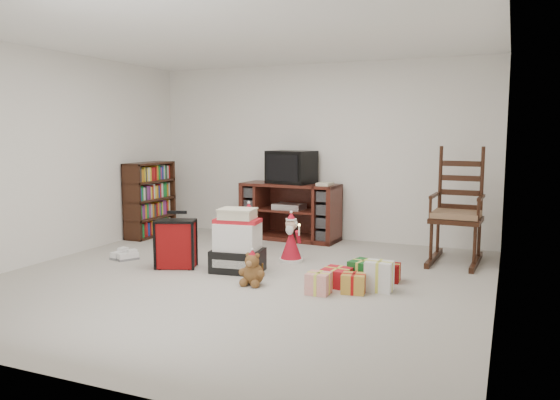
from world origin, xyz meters
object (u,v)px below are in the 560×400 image
object	(u,v)px
bookshelf	(150,201)
rocking_chair	(457,221)
mrs_claus_figurine	(249,235)
gift_cluster	(357,276)
gift_pile	(238,245)
crt_television	(291,167)
teddy_bear	(253,271)
sneaker_pair	(124,256)
red_suitcase	(176,244)
santa_figurine	(291,243)
tv_stand	(290,211)

from	to	relation	value
bookshelf	rocking_chair	size ratio (longest dim) A/B	0.77
mrs_claus_figurine	gift_cluster	bearing A→B (deg)	-29.33
gift_pile	crt_television	xyz separation A→B (m)	(-0.15, 1.96, 0.74)
mrs_claus_figurine	teddy_bear	bearing A→B (deg)	-62.20
teddy_bear	bookshelf	bearing A→B (deg)	145.10
bookshelf	gift_pile	bearing A→B (deg)	-32.22
rocking_chair	teddy_bear	bearing A→B (deg)	-131.04
rocking_chair	sneaker_pair	world-z (taller)	rocking_chair
bookshelf	gift_cluster	bearing A→B (deg)	-22.50
bookshelf	red_suitcase	world-z (taller)	bookshelf
gift_pile	santa_figurine	xyz separation A→B (m)	(0.37, 0.66, -0.07)
sneaker_pair	tv_stand	bearing A→B (deg)	69.27
teddy_bear	sneaker_pair	bearing A→B (deg)	168.45
red_suitcase	santa_figurine	size ratio (longest dim) A/B	1.08
red_suitcase	gift_cluster	size ratio (longest dim) A/B	0.65
mrs_claus_figurine	gift_cluster	distance (m)	1.89
sneaker_pair	bookshelf	bearing A→B (deg)	128.80
tv_stand	teddy_bear	bearing A→B (deg)	-73.91
mrs_claus_figurine	gift_pile	bearing A→B (deg)	-72.17
mrs_claus_figurine	sneaker_pair	distance (m)	1.54
sneaker_pair	gift_cluster	world-z (taller)	gift_cluster
bookshelf	teddy_bear	world-z (taller)	bookshelf
bookshelf	sneaker_pair	distance (m)	1.59
teddy_bear	gift_cluster	bearing A→B (deg)	17.30
bookshelf	rocking_chair	xyz separation A→B (m)	(4.33, 0.08, -0.04)
red_suitcase	sneaker_pair	world-z (taller)	red_suitcase
rocking_chair	gift_pile	distance (m)	2.61
tv_stand	crt_television	distance (m)	0.63
gift_cluster	crt_television	bearing A→B (deg)	126.51
teddy_bear	gift_pile	bearing A→B (deg)	132.99
rocking_chair	mrs_claus_figurine	xyz separation A→B (m)	(-2.43, -0.62, -0.23)
sneaker_pair	crt_television	size ratio (longest dim) A/B	0.46
tv_stand	gift_cluster	bearing A→B (deg)	-49.87
bookshelf	santa_figurine	size ratio (longest dim) A/B	1.83
tv_stand	mrs_claus_figurine	size ratio (longest dim) A/B	2.18
tv_stand	crt_television	size ratio (longest dim) A/B	2.01
gift_pile	teddy_bear	world-z (taller)	gift_pile
gift_pile	gift_cluster	size ratio (longest dim) A/B	0.69
rocking_chair	crt_television	xyz separation A→B (m)	(-2.32, 0.52, 0.55)
tv_stand	teddy_bear	size ratio (longest dim) A/B	4.42
santa_figurine	gift_cluster	bearing A→B (deg)	-37.26
crt_television	santa_figurine	bearing A→B (deg)	-55.19
red_suitcase	mrs_claus_figurine	world-z (taller)	mrs_claus_figurine
tv_stand	santa_figurine	xyz separation A→B (m)	(0.52, -1.26, -0.18)
rocking_chair	mrs_claus_figurine	bearing A→B (deg)	-162.80
gift_pile	red_suitcase	world-z (taller)	gift_pile
red_suitcase	santa_figurine	bearing A→B (deg)	15.20
santa_figurine	crt_television	size ratio (longest dim) A/B	0.84
santa_figurine	sneaker_pair	world-z (taller)	santa_figurine
santa_figurine	sneaker_pair	xyz separation A→B (m)	(-1.91, -0.68, -0.19)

